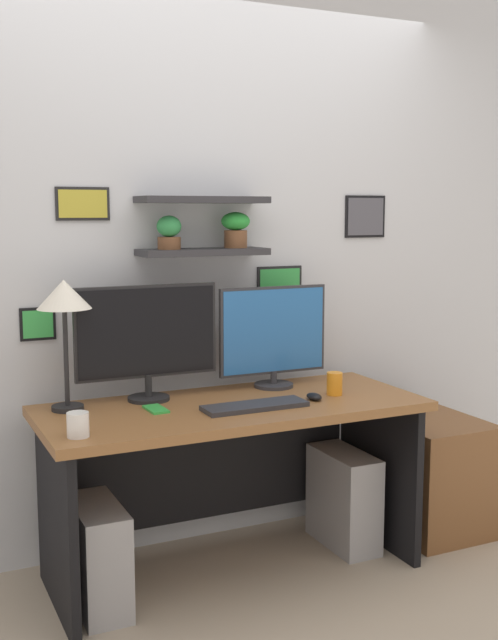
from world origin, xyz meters
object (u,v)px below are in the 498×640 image
at_px(monitor_right, 273,335).
at_px(coffee_mug, 78,425).
at_px(monitor_left, 147,337).
at_px(keyboard, 255,406).
at_px(computer_tower_left, 98,556).
at_px(drawer_cabinet, 433,475).
at_px(computer_tower_right, 344,498).
at_px(desk, 228,448).
at_px(desk_lamp, 64,302).
at_px(computer_mouse, 314,397).
at_px(cell_phone, 156,409).
at_px(pen_cup, 335,384).

xyz_separation_m(monitor_right, coffee_mug, (-1.00, -0.43, -0.20)).
distance_m(monitor_left, keyboard, 0.55).
distance_m(monitor_right, computer_tower_left, 1.23).
bearing_deg(drawer_cabinet, computer_tower_left, -178.07).
xyz_separation_m(computer_tower_left, computer_tower_right, (1.19, 0.09, 0.01)).
distance_m(desk, drawer_cabinet, 1.11).
xyz_separation_m(desk_lamp, drawer_cabinet, (1.73, -0.18, -0.92)).
height_order(computer_mouse, computer_tower_left, computer_mouse).
relative_size(coffee_mug, computer_tower_right, 0.20).
bearing_deg(coffee_mug, keyboard, 7.49).
distance_m(desk, keyboard, 0.28).
xyz_separation_m(monitor_left, monitor_right, (0.60, -0.00, -0.03)).
height_order(cell_phone, pen_cup, pen_cup).
height_order(cell_phone, computer_tower_right, cell_phone).
xyz_separation_m(cell_phone, coffee_mug, (-0.37, -0.24, 0.04)).
bearing_deg(desk_lamp, computer_mouse, -15.64).
bearing_deg(cell_phone, computer_tower_left, -165.64).
xyz_separation_m(desk, coffee_mug, (-0.70, -0.27, 0.26)).
relative_size(desk, computer_mouse, 18.00).
bearing_deg(desk, computer_mouse, -22.94).
bearing_deg(desk, cell_phone, -175.95).
distance_m(desk, desk_lamp, 0.93).
xyz_separation_m(cell_phone, pen_cup, (0.80, -0.08, 0.05)).
relative_size(monitor_left, coffee_mug, 6.93).
height_order(monitor_right, computer_tower_left, monitor_right).
bearing_deg(desk_lamp, monitor_left, 4.75).
xyz_separation_m(monitor_left, drawer_cabinet, (1.38, -0.21, -0.75)).
xyz_separation_m(monitor_right, computer_tower_right, (0.28, -0.18, -0.77)).
xyz_separation_m(monitor_left, computer_mouse, (0.64, -0.31, -0.26)).
relative_size(monitor_left, computer_tower_left, 1.48).
xyz_separation_m(desk, pen_cup, (0.47, -0.10, 0.26)).
bearing_deg(coffee_mug, computer_mouse, 6.54).
distance_m(computer_mouse, computer_tower_right, 0.61).
height_order(monitor_right, computer_tower_right, monitor_right).
bearing_deg(computer_mouse, desk_lamp, 164.36).
xyz_separation_m(keyboard, drawer_cabinet, (1.02, 0.12, -0.48)).
distance_m(cell_phone, computer_tower_left, 0.62).
height_order(monitor_right, pen_cup, monitor_right).
relative_size(keyboard, coffee_mug, 4.89).
distance_m(monitor_right, keyboard, 0.47).
relative_size(cell_phone, pen_cup, 1.40).
distance_m(monitor_right, drawer_cabinet, 1.07).
bearing_deg(desk, keyboard, -72.91).
height_order(coffee_mug, pen_cup, pen_cup).
relative_size(coffee_mug, computer_tower_left, 0.21).
xyz_separation_m(computer_mouse, drawer_cabinet, (0.73, 0.10, -0.49)).
relative_size(desk, computer_tower_left, 3.85).
xyz_separation_m(monitor_left, computer_tower_left, (-0.30, -0.27, -0.81)).
bearing_deg(pen_cup, cell_phone, 174.63).
bearing_deg(cell_phone, computer_tower_right, -1.35).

